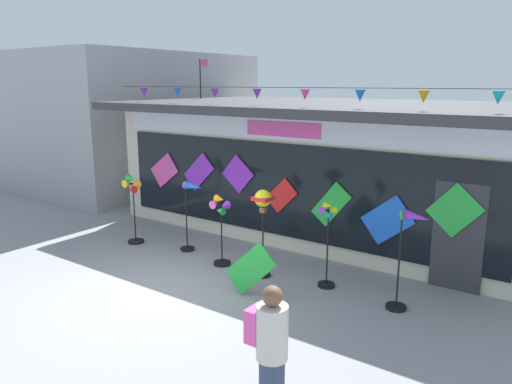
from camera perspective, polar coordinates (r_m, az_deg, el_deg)
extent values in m
plane|color=gray|center=(9.30, -10.64, -11.12)|extent=(80.00, 80.00, 0.00)
cube|color=beige|center=(13.26, 9.85, 2.91)|extent=(10.35, 5.69, 3.02)
cube|color=#333338|center=(12.68, 9.21, 9.83)|extent=(10.75, 6.61, 0.20)
cube|color=silver|center=(10.58, 3.24, 7.36)|extent=(9.52, 0.08, 0.47)
cube|color=#EA4CA3|center=(10.56, 3.16, 7.35)|extent=(1.86, 0.04, 0.33)
cube|color=black|center=(10.80, 3.18, 0.21)|extent=(9.32, 0.06, 2.08)
cube|color=#333338|center=(9.52, 22.54, -4.90)|extent=(0.90, 0.07, 2.00)
cube|color=#EA4CA3|center=(13.01, -10.65, 2.51)|extent=(1.01, 0.03, 0.96)
cube|color=purple|center=(12.16, -6.68, 2.37)|extent=(1.00, 0.03, 0.98)
cube|color=purple|center=(11.38, -2.14, 2.11)|extent=(0.93, 0.03, 0.92)
cube|color=red|center=(10.77, 3.01, -0.41)|extent=(0.82, 0.03, 0.82)
cube|color=green|center=(10.20, 8.76, -1.46)|extent=(0.92, 0.03, 0.99)
cube|color=blue|center=(9.78, 15.10, -3.21)|extent=(1.10, 0.03, 1.05)
cube|color=green|center=(9.36, 22.19, -2.01)|extent=(1.01, 0.03, 1.02)
cylinder|color=black|center=(10.41, 2.87, 12.11)|extent=(9.94, 0.01, 0.01)
cone|color=purple|center=(13.14, -12.96, 11.31)|extent=(0.20, 0.20, 0.22)
cone|color=blue|center=(12.28, -9.17, 11.40)|extent=(0.20, 0.20, 0.22)
cone|color=purple|center=(11.48, -4.83, 11.43)|extent=(0.20, 0.20, 0.22)
cone|color=purple|center=(10.75, 0.13, 11.40)|extent=(0.20, 0.20, 0.22)
cone|color=#EA4CA3|center=(10.11, 5.76, 11.25)|extent=(0.20, 0.20, 0.22)
cone|color=blue|center=(9.58, 12.07, 10.97)|extent=(0.20, 0.20, 0.22)
cone|color=orange|center=(9.17, 19.01, 10.50)|extent=(0.20, 0.20, 0.22)
cone|color=#19B7BC|center=(8.90, 26.46, 9.83)|extent=(0.20, 0.20, 0.22)
cylinder|color=black|center=(15.82, -6.53, 13.00)|extent=(0.04, 0.04, 1.21)
cube|color=#EA4CA3|center=(15.73, -6.13, 14.78)|extent=(0.32, 0.02, 0.22)
cylinder|color=black|center=(11.99, -13.85, -5.62)|extent=(0.38, 0.38, 0.06)
cylinder|color=black|center=(11.79, -14.02, -2.45)|extent=(0.03, 0.03, 1.43)
cylinder|color=black|center=(11.61, -14.36, 0.93)|extent=(0.06, 0.04, 0.06)
cone|color=orange|center=(11.51, -13.95, 0.85)|extent=(0.19, 0.20, 0.19)
cone|color=green|center=(11.58, -14.39, 1.55)|extent=(0.20, 0.19, 0.19)
cone|color=yellow|center=(11.70, -14.77, 1.00)|extent=(0.19, 0.20, 0.19)
cone|color=red|center=(11.63, -14.32, 0.31)|extent=(0.20, 0.19, 0.19)
cylinder|color=black|center=(11.24, -8.02, -6.60)|extent=(0.32, 0.32, 0.06)
cylinder|color=black|center=(11.03, -8.14, -3.04)|extent=(0.03, 0.03, 1.51)
cone|color=blue|center=(10.68, -7.26, 0.64)|extent=(0.53, 0.23, 0.17)
cylinder|color=#EA4CA3|center=(10.85, -8.26, 0.80)|extent=(0.03, 0.16, 0.16)
cylinder|color=black|center=(10.32, -3.98, -8.29)|extent=(0.37, 0.37, 0.06)
cylinder|color=black|center=(10.11, -4.04, -5.02)|extent=(0.03, 0.03, 1.29)
cylinder|color=black|center=(9.91, -4.24, -1.51)|extent=(0.06, 0.04, 0.06)
cone|color=purple|center=(9.83, -3.70, -1.61)|extent=(0.18, 0.19, 0.18)
cone|color=orange|center=(9.88, -4.25, -0.84)|extent=(0.19, 0.18, 0.18)
cone|color=#EA4CA3|center=(9.98, -4.78, -1.42)|extent=(0.18, 0.19, 0.18)
cone|color=green|center=(9.94, -4.23, -2.19)|extent=(0.19, 0.18, 0.18)
cylinder|color=black|center=(9.71, 0.80, -9.63)|extent=(0.30, 0.30, 0.06)
cylinder|color=black|center=(9.48, 0.81, -5.86)|extent=(0.03, 0.03, 1.41)
sphere|color=yellow|center=(9.24, 0.83, -0.75)|extent=(0.33, 0.33, 0.33)
cube|color=red|center=(9.24, 0.83, -0.75)|extent=(0.34, 0.34, 0.07)
cube|color=brown|center=(9.29, 0.82, -2.10)|extent=(0.10, 0.10, 0.10)
cylinder|color=black|center=(9.34, 8.21, -10.70)|extent=(0.32, 0.32, 0.06)
cylinder|color=black|center=(9.09, 8.35, -6.59)|extent=(0.03, 0.03, 1.48)
cylinder|color=black|center=(8.84, 8.38, -2.13)|extent=(0.06, 0.04, 0.06)
cone|color=yellow|center=(8.80, 8.90, -2.21)|extent=(0.13, 0.14, 0.13)
cone|color=yellow|center=(8.82, 8.40, -1.57)|extent=(0.14, 0.13, 0.13)
cone|color=purple|center=(8.88, 7.87, -2.05)|extent=(0.13, 0.14, 0.13)
cone|color=#19B7BC|center=(8.86, 8.36, -2.69)|extent=(0.14, 0.13, 0.13)
cylinder|color=black|center=(8.74, 16.04, -12.79)|extent=(0.34, 0.34, 0.06)
cylinder|color=black|center=(8.44, 16.37, -7.93)|extent=(0.03, 0.03, 1.64)
cone|color=purple|center=(8.13, 18.31, -2.79)|extent=(0.50, 0.29, 0.17)
cylinder|color=green|center=(8.20, 16.72, -2.56)|extent=(0.03, 0.16, 0.16)
cylinder|color=beige|center=(5.31, 1.90, -16.08)|extent=(0.34, 0.34, 0.60)
sphere|color=brown|center=(5.13, 1.93, -12.06)|extent=(0.22, 0.22, 0.22)
cube|color=#EA4CA3|center=(5.40, 0.08, -15.21)|extent=(0.16, 0.26, 0.38)
cube|color=green|center=(8.71, -0.65, -8.95)|extent=(1.01, 0.19, 1.01)
cube|color=#99999E|center=(19.97, -15.81, 8.33)|extent=(7.63, 8.09, 4.74)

